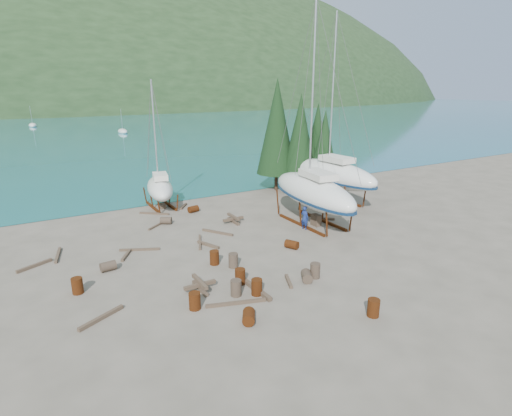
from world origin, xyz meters
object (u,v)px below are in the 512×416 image
large_sailboat_far (332,174)px  small_sailboat_shore (160,188)px  large_sailboat_near (313,191)px  worker (305,218)px

large_sailboat_far → small_sailboat_shore: large_sailboat_far is taller
large_sailboat_far → small_sailboat_shore: (-14.62, 6.51, -0.90)m
small_sailboat_shore → large_sailboat_near: bearing=-37.5°
large_sailboat_near → large_sailboat_far: large_sailboat_far is taller
large_sailboat_far → small_sailboat_shore: size_ratio=1.50×
large_sailboat_near → small_sailboat_shore: (-8.99, 10.74, -0.84)m
large_sailboat_near → large_sailboat_far: bearing=44.0°
large_sailboat_near → large_sailboat_far: size_ratio=0.99×
large_sailboat_near → large_sailboat_far: (5.64, 4.23, 0.06)m
large_sailboat_near → worker: 2.31m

